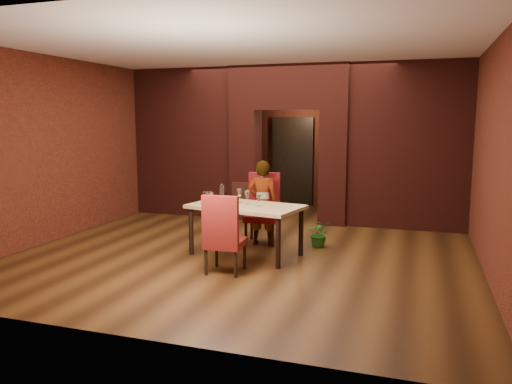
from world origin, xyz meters
TOP-DOWN VIEW (x-y plane):
  - floor at (0.00, 0.00)m, footprint 8.00×8.00m
  - ceiling at (0.00, 0.00)m, footprint 7.00×8.00m
  - wall_back at (0.00, 4.00)m, footprint 7.00×0.04m
  - wall_front at (0.00, -4.00)m, footprint 7.00×0.04m
  - wall_left at (-3.50, 0.00)m, footprint 0.04×8.00m
  - wall_right at (3.50, 0.00)m, footprint 0.04×8.00m
  - pillar_left at (-0.95, 2.00)m, footprint 0.55×0.55m
  - pillar_right at (0.95, 2.00)m, footprint 0.55×0.55m
  - lintel at (0.00, 2.00)m, footprint 2.45×0.55m
  - wing_wall_left at (-2.36, 2.00)m, footprint 2.28×0.35m
  - wing_wall_right at (2.36, 2.00)m, footprint 2.28×0.35m
  - vent_panel at (-0.95, 1.71)m, footprint 0.40×0.03m
  - rear_door at (-0.40, 3.94)m, footprint 0.90×0.08m
  - rear_door_frame at (-0.40, 3.90)m, footprint 1.02×0.04m
  - dining_table at (0.05, -0.82)m, footprint 1.85×1.27m
  - chair_far at (0.05, -0.01)m, footprint 0.60×0.60m
  - chair_near at (0.07, -1.74)m, footprint 0.53×0.53m
  - person_seated at (0.09, -0.10)m, footprint 0.55×0.38m
  - wine_glass_a at (-0.12, -0.63)m, footprint 0.09×0.09m
  - wine_glass_b at (0.04, -0.75)m, footprint 0.09×0.09m
  - wine_glass_c at (0.28, -0.88)m, footprint 0.07×0.07m
  - tasting_sheet at (-0.24, -1.06)m, footprint 0.34×0.26m
  - wine_bucket at (-0.52, -0.97)m, footprint 0.16×0.16m
  - water_bottle at (-0.42, -0.64)m, footprint 0.07×0.07m
  - potted_plant at (1.05, 0.04)m, footprint 0.44×0.39m

SIDE VIEW (x-z plane):
  - floor at x=0.00m, z-range 0.00..0.00m
  - potted_plant at x=1.05m, z-range 0.00..0.46m
  - dining_table at x=0.05m, z-range 0.00..0.80m
  - vent_panel at x=-0.95m, z-range 0.30..0.80m
  - chair_near at x=0.07m, z-range 0.00..1.11m
  - chair_far at x=0.05m, z-range 0.00..1.20m
  - person_seated at x=0.09m, z-range 0.00..1.44m
  - tasting_sheet at x=-0.24m, z-range 0.80..0.80m
  - wine_glass_c at x=0.28m, z-range 0.80..0.98m
  - wine_bucket at x=-0.52m, z-range 0.80..1.00m
  - wine_glass_b at x=0.04m, z-range 0.80..1.01m
  - wine_glass_a at x=-0.12m, z-range 0.80..1.01m
  - water_bottle at x=-0.42m, z-range 0.80..1.09m
  - rear_door at x=-0.40m, z-range 0.00..2.10m
  - rear_door_frame at x=-0.40m, z-range -0.06..2.16m
  - pillar_left at x=-0.95m, z-range 0.00..2.30m
  - pillar_right at x=0.95m, z-range 0.00..2.30m
  - wall_back at x=0.00m, z-range 0.00..3.20m
  - wall_front at x=0.00m, z-range 0.00..3.20m
  - wall_left at x=-3.50m, z-range 0.00..3.20m
  - wall_right at x=3.50m, z-range 0.00..3.20m
  - wing_wall_left at x=-2.36m, z-range 0.00..3.20m
  - wing_wall_right at x=2.36m, z-range 0.00..3.20m
  - lintel at x=0.00m, z-range 2.30..3.20m
  - ceiling at x=0.00m, z-range 3.18..3.22m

